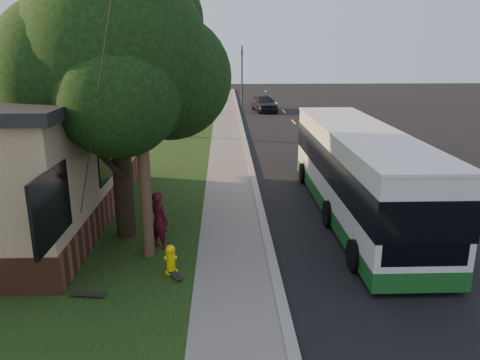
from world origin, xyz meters
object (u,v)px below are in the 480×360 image
Objects in this scene: fire_hydrant at (171,259)px; dumpster at (19,206)px; traffic_signal at (242,72)px; skateboard_main at (174,274)px; bare_tree_far at (203,88)px; transit_bus at (359,171)px; leafy_tree at (117,60)px; skateboarder at (159,220)px; skateboard_spare at (88,294)px; utility_pole at (139,85)px; distant_car at (264,103)px; bare_tree_near at (186,103)px.

fire_hydrant is 0.44× the size of dumpster.
traffic_signal reaches higher than skateboard_main.
bare_tree_far is at bearing 79.75° from dumpster.
traffic_signal is at bearing 95.14° from transit_bus.
traffic_signal is at bearing 84.99° from skateboard_main.
leafy_tree is 4.75× the size of skateboarder.
transit_bus is at bearing 34.24° from skateboard_spare.
skateboard_spare is at bearing -116.86° from utility_pole.
traffic_signal reaches higher than distant_car.
fire_hydrant is 34.25m from traffic_signal.
distant_car reaches higher than fire_hydrant.
skateboarder is (-0.07, -28.47, -1.11)m from bare_tree_far.
distant_car reaches higher than dumpster.
dumpster is (-4.78, -26.44, -1.35)m from bare_tree_far.
utility_pole is 3.78m from skateboarder.
dumpster is at bearing -106.52° from bare_tree_near.
leafy_tree is 5.85m from dumpster.
skateboard_spare is at bearing -92.61° from bare_tree_near.
distant_car reaches higher than skateboard_spare.
bare_tree_far is 5.44m from traffic_signal.
traffic_signal is at bearing 106.58° from distant_car.
leafy_tree is at bearing -14.20° from dumpster.
skateboarder reaches higher than skateboard_spare.
leafy_tree is (-1.57, 2.65, 4.73)m from fire_hydrant.
dumpster is 0.39× the size of distant_car.
bare_tree_near is 18.35m from skateboard_main.
bare_tree_near is 2.62× the size of skateboarder.
leafy_tree is at bearing -110.69° from distant_car.
skateboard_main is at bearing -95.01° from traffic_signal.
bare_tree_near is 15.50m from transit_bus.
bare_tree_near is 5.95× the size of skateboard_main.
bare_tree_far is 28.50m from skateboarder.
utility_pole reaches higher than traffic_signal.
traffic_signal is (4.67, 31.35, -2.00)m from leafy_tree.
utility_pole is 5.09m from skateboard_spare.
skateboarder is at bearing -45.59° from leafy_tree.
transit_bus is at bearing 25.10° from utility_pole.
leafy_tree reaches higher than bare_tree_far.
distant_car reaches higher than skateboard_main.
dumpster is at bearing 12.44° from skateboarder.
utility_pole is 1.94m from leafy_tree.
traffic_signal is 31.64m from dumpster.
traffic_signal reaches higher than transit_bus.
bare_tree_far reaches higher than skateboarder.
skateboard_main is at bearing -89.05° from bare_tree_far.
skateboard_spare is at bearing -145.76° from transit_bus.
skateboard_main is 6.51m from dumpster.
leafy_tree is at bearing 120.34° from skateboard_main.
bare_tree_near is at bearing -92.39° from bare_tree_far.
leafy_tree is 1.81× the size of distant_car.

